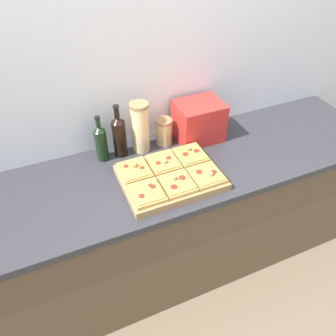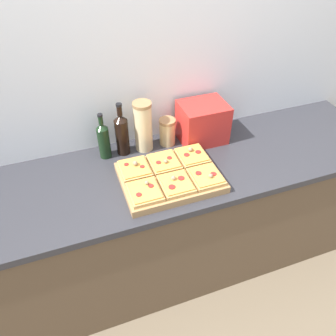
# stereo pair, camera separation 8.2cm
# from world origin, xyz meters

# --- Properties ---
(ground_plane) EXTENTS (12.00, 12.00, 0.00)m
(ground_plane) POSITION_xyz_m (0.00, 0.00, 0.00)
(ground_plane) COLOR brown
(wall_back) EXTENTS (6.00, 0.06, 2.50)m
(wall_back) POSITION_xyz_m (0.00, 0.67, 1.25)
(wall_back) COLOR silver
(wall_back) RESTS_ON ground_plane
(kitchen_counter) EXTENTS (2.63, 0.67, 0.89)m
(kitchen_counter) POSITION_xyz_m (0.00, 0.32, 0.45)
(kitchen_counter) COLOR brown
(kitchen_counter) RESTS_ON ground_plane
(cutting_board) EXTENTS (0.50, 0.38, 0.04)m
(cutting_board) POSITION_xyz_m (-0.03, 0.23, 0.91)
(cutting_board) COLOR #A37A4C
(cutting_board) RESTS_ON kitchen_counter
(pizza_slice_back_left) EXTENTS (0.15, 0.17, 0.05)m
(pizza_slice_back_left) POSITION_xyz_m (-0.19, 0.32, 0.94)
(pizza_slice_back_left) COLOR tan
(pizza_slice_back_left) RESTS_ON cutting_board
(pizza_slice_back_center) EXTENTS (0.15, 0.17, 0.05)m
(pizza_slice_back_center) POSITION_xyz_m (-0.03, 0.31, 0.94)
(pizza_slice_back_center) COLOR tan
(pizza_slice_back_center) RESTS_ON cutting_board
(pizza_slice_back_right) EXTENTS (0.15, 0.17, 0.05)m
(pizza_slice_back_right) POSITION_xyz_m (0.13, 0.32, 0.94)
(pizza_slice_back_right) COLOR tan
(pizza_slice_back_right) RESTS_ON cutting_board
(pizza_slice_front_left) EXTENTS (0.15, 0.17, 0.05)m
(pizza_slice_front_left) POSITION_xyz_m (-0.19, 0.14, 0.94)
(pizza_slice_front_left) COLOR tan
(pizza_slice_front_left) RESTS_ON cutting_board
(pizza_slice_front_center) EXTENTS (0.15, 0.17, 0.05)m
(pizza_slice_front_center) POSITION_xyz_m (-0.03, 0.14, 0.94)
(pizza_slice_front_center) COLOR tan
(pizza_slice_front_center) RESTS_ON cutting_board
(pizza_slice_front_right) EXTENTS (0.15, 0.17, 0.05)m
(pizza_slice_front_right) POSITION_xyz_m (0.13, 0.14, 0.94)
(pizza_slice_front_right) COLOR tan
(pizza_slice_front_right) RESTS_ON cutting_board
(olive_oil_bottle) EXTENTS (0.07, 0.07, 0.27)m
(olive_oil_bottle) POSITION_xyz_m (-0.30, 0.54, 1.00)
(olive_oil_bottle) COLOR black
(olive_oil_bottle) RESTS_ON kitchen_counter
(wine_bottle) EXTENTS (0.07, 0.07, 0.31)m
(wine_bottle) POSITION_xyz_m (-0.20, 0.54, 1.02)
(wine_bottle) COLOR black
(wine_bottle) RESTS_ON kitchen_counter
(grain_jar_tall) EXTENTS (0.10, 0.10, 0.30)m
(grain_jar_tall) POSITION_xyz_m (-0.08, 0.54, 1.04)
(grain_jar_tall) COLOR beige
(grain_jar_tall) RESTS_ON kitchen_counter
(grain_jar_short) EXTENTS (0.10, 0.10, 0.16)m
(grain_jar_short) POSITION_xyz_m (0.07, 0.54, 0.97)
(grain_jar_short) COLOR tan
(grain_jar_short) RESTS_ON kitchen_counter
(toaster_oven) EXTENTS (0.29, 0.21, 0.23)m
(toaster_oven) POSITION_xyz_m (0.27, 0.51, 1.01)
(toaster_oven) COLOR red
(toaster_oven) RESTS_ON kitchen_counter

